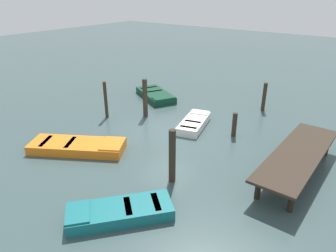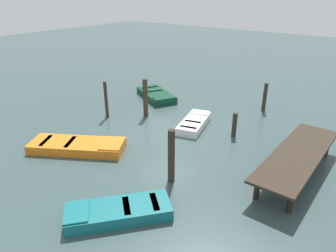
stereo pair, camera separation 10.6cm
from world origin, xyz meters
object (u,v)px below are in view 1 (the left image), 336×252
rowboat_dark_green (156,95)px  mooring_piling_center (145,98)px  rowboat_orange (78,146)px  rowboat_teal (119,212)px  mooring_piling_near_left (106,100)px  mooring_piling_far_left (234,125)px  rowboat_white (194,123)px  mooring_piling_mid_right (172,156)px  mooring_piling_far_right (264,97)px  dock_segment (298,155)px

rowboat_dark_green → mooring_piling_center: bearing=-33.6°
rowboat_orange → mooring_piling_center: 4.93m
rowboat_dark_green → rowboat_teal: same height
mooring_piling_near_left → mooring_piling_far_left: 7.05m
rowboat_white → mooring_piling_mid_right: (4.66, 1.98, 0.84)m
mooring_piling_far_left → mooring_piling_far_right: bearing=-177.9°
mooring_piling_far_right → rowboat_teal: bearing=-0.6°
rowboat_white → mooring_piling_center: 3.11m
dock_segment → mooring_piling_near_left: mooring_piling_near_left is taller
rowboat_dark_green → mooring_piling_center: size_ratio=1.69×
mooring_piling_near_left → rowboat_white: bearing=111.5°
rowboat_teal → mooring_piling_far_left: (-7.55, 0.27, 0.38)m
mooring_piling_center → mooring_piling_far_left: 5.16m
mooring_piling_far_left → dock_segment: bearing=64.0°
dock_segment → mooring_piling_far_right: 6.88m
rowboat_teal → mooring_piling_far_right: size_ratio=1.97×
mooring_piling_center → mooring_piling_far_left: mooring_piling_center is taller
mooring_piling_center → rowboat_white: bearing=97.7°
mooring_piling_center → mooring_piling_mid_right: mooring_piling_center is taller
rowboat_orange → mooring_piling_far_left: bearing=17.8°
dock_segment → rowboat_teal: (5.88, -3.70, -0.62)m
mooring_piling_far_right → dock_segment: bearing=31.4°
rowboat_orange → mooring_piling_far_left: 7.36m
dock_segment → mooring_piling_center: mooring_piling_center is taller
rowboat_white → mooring_piling_near_left: mooring_piling_near_left is taller
rowboat_orange → mooring_piling_far_right: mooring_piling_far_right is taller
mooring_piling_center → mooring_piling_far_left: bearing=97.3°
mooring_piling_far_right → mooring_piling_mid_right: size_ratio=0.79×
rowboat_teal → mooring_piling_near_left: bearing=-90.5°
mooring_piling_far_right → mooring_piling_center: bearing=-45.4°
rowboat_white → mooring_piling_mid_right: 5.13m
rowboat_teal → rowboat_orange: bearing=-74.1°
mooring_piling_far_right → rowboat_orange: bearing=-25.9°
mooring_piling_near_left → mooring_piling_far_left: bearing=107.0°
mooring_piling_near_left → mooring_piling_mid_right: mooring_piling_mid_right is taller
mooring_piling_near_left → mooring_piling_far_left: mooring_piling_near_left is taller
rowboat_white → mooring_piling_far_right: bearing=-39.3°
dock_segment → rowboat_white: bearing=-103.4°
rowboat_dark_green → mooring_piling_center: mooring_piling_center is taller
dock_segment → rowboat_dark_green: dock_segment is taller
mooring_piling_center → mooring_piling_far_right: bearing=134.6°
rowboat_teal → mooring_piling_center: 8.46m
rowboat_orange → mooring_piling_mid_right: size_ratio=2.04×
mooring_piling_mid_right → mooring_piling_far_left: size_ratio=1.75×
rowboat_dark_green → rowboat_orange: same height
rowboat_teal → rowboat_orange: (-2.05, -4.60, -0.00)m
mooring_piling_far_right → mooring_piling_near_left: bearing=-46.3°
rowboat_teal → mooring_piling_center: (-6.90, -4.82, 0.86)m
rowboat_dark_green → mooring_piling_center: (2.76, 1.50, 0.86)m
dock_segment → rowboat_teal: 6.98m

